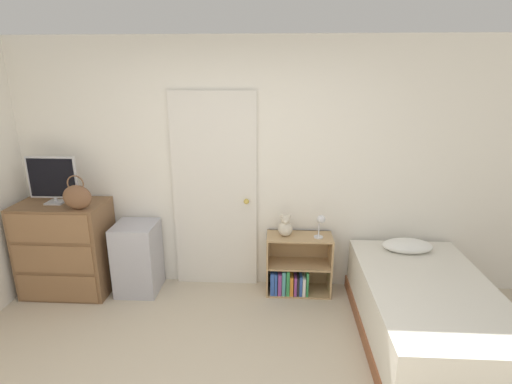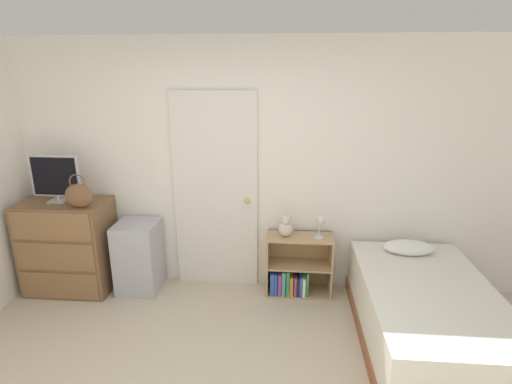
{
  "view_description": "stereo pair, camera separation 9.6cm",
  "coord_description": "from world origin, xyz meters",
  "px_view_note": "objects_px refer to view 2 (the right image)",
  "views": [
    {
      "loc": [
        0.43,
        -1.86,
        2.22
      ],
      "look_at": [
        0.22,
        1.8,
        1.11
      ],
      "focal_mm": 28.0,
      "sensor_mm": 36.0,
      "label": 1
    },
    {
      "loc": [
        0.52,
        -1.85,
        2.22
      ],
      "look_at": [
        0.22,
        1.8,
        1.11
      ],
      "focal_mm": 28.0,
      "sensor_mm": 36.0,
      "label": 2
    }
  ],
  "objects_px": {
    "dresser": "(69,246)",
    "teddy_bear": "(286,227)",
    "bed": "(426,316)",
    "handbag": "(79,195)",
    "tv": "(55,178)",
    "bookshelf": "(294,272)",
    "desk_lamp": "(321,223)",
    "storage_bin": "(139,256)"
  },
  "relations": [
    {
      "from": "storage_bin",
      "to": "bookshelf",
      "type": "xyz_separation_m",
      "value": [
        1.62,
        0.06,
        -0.14
      ]
    },
    {
      "from": "desk_lamp",
      "to": "dresser",
      "type": "bearing_deg",
      "value": -178.5
    },
    {
      "from": "dresser",
      "to": "teddy_bear",
      "type": "bearing_deg",
      "value": 2.76
    },
    {
      "from": "storage_bin",
      "to": "handbag",
      "type": "bearing_deg",
      "value": -155.32
    },
    {
      "from": "dresser",
      "to": "tv",
      "type": "height_order",
      "value": "tv"
    },
    {
      "from": "dresser",
      "to": "teddy_bear",
      "type": "distance_m",
      "value": 2.25
    },
    {
      "from": "tv",
      "to": "handbag",
      "type": "distance_m",
      "value": 0.38
    },
    {
      "from": "bed",
      "to": "desk_lamp",
      "type": "bearing_deg",
      "value": 139.92
    },
    {
      "from": "dresser",
      "to": "handbag",
      "type": "relative_size",
      "value": 2.89
    },
    {
      "from": "storage_bin",
      "to": "bed",
      "type": "relative_size",
      "value": 0.41
    },
    {
      "from": "bookshelf",
      "to": "teddy_bear",
      "type": "relative_size",
      "value": 2.94
    },
    {
      "from": "teddy_bear",
      "to": "bed",
      "type": "height_order",
      "value": "teddy_bear"
    },
    {
      "from": "tv",
      "to": "teddy_bear",
      "type": "relative_size",
      "value": 2.18
    },
    {
      "from": "tv",
      "to": "desk_lamp",
      "type": "relative_size",
      "value": 2.03
    },
    {
      "from": "dresser",
      "to": "tv",
      "type": "relative_size",
      "value": 1.97
    },
    {
      "from": "tv",
      "to": "bookshelf",
      "type": "xyz_separation_m",
      "value": [
        2.38,
        0.09,
        -0.98
      ]
    },
    {
      "from": "tv",
      "to": "bookshelf",
      "type": "bearing_deg",
      "value": 2.22
    },
    {
      "from": "bed",
      "to": "handbag",
      "type": "bearing_deg",
      "value": 171.28
    },
    {
      "from": "storage_bin",
      "to": "desk_lamp",
      "type": "bearing_deg",
      "value": 0.63
    },
    {
      "from": "handbag",
      "to": "storage_bin",
      "type": "bearing_deg",
      "value": 24.68
    },
    {
      "from": "bookshelf",
      "to": "bed",
      "type": "bearing_deg",
      "value": -34.49
    },
    {
      "from": "tv",
      "to": "storage_bin",
      "type": "bearing_deg",
      "value": 2.44
    },
    {
      "from": "storage_bin",
      "to": "teddy_bear",
      "type": "bearing_deg",
      "value": 2.29
    },
    {
      "from": "storage_bin",
      "to": "desk_lamp",
      "type": "xyz_separation_m",
      "value": [
        1.86,
        0.02,
        0.43
      ]
    },
    {
      "from": "storage_bin",
      "to": "bookshelf",
      "type": "height_order",
      "value": "storage_bin"
    },
    {
      "from": "desk_lamp",
      "to": "bookshelf",
      "type": "bearing_deg",
      "value": 170.95
    },
    {
      "from": "storage_bin",
      "to": "desk_lamp",
      "type": "distance_m",
      "value": 1.91
    },
    {
      "from": "storage_bin",
      "to": "bed",
      "type": "distance_m",
      "value": 2.79
    },
    {
      "from": "handbag",
      "to": "teddy_bear",
      "type": "height_order",
      "value": "handbag"
    },
    {
      "from": "dresser",
      "to": "handbag",
      "type": "height_order",
      "value": "handbag"
    },
    {
      "from": "bookshelf",
      "to": "handbag",
      "type": "bearing_deg",
      "value": -172.69
    },
    {
      "from": "storage_bin",
      "to": "desk_lamp",
      "type": "height_order",
      "value": "desk_lamp"
    },
    {
      "from": "handbag",
      "to": "bookshelf",
      "type": "xyz_separation_m",
      "value": [
        2.06,
        0.26,
        -0.86
      ]
    },
    {
      "from": "desk_lamp",
      "to": "bed",
      "type": "height_order",
      "value": "desk_lamp"
    },
    {
      "from": "bed",
      "to": "dresser",
      "type": "bearing_deg",
      "value": 169.41
    },
    {
      "from": "handbag",
      "to": "storage_bin",
      "type": "relative_size",
      "value": 0.45
    },
    {
      "from": "tv",
      "to": "teddy_bear",
      "type": "height_order",
      "value": "tv"
    },
    {
      "from": "dresser",
      "to": "desk_lamp",
      "type": "height_order",
      "value": "dresser"
    },
    {
      "from": "teddy_bear",
      "to": "desk_lamp",
      "type": "xyz_separation_m",
      "value": [
        0.34,
        -0.04,
        0.07
      ]
    },
    {
      "from": "tv",
      "to": "bed",
      "type": "height_order",
      "value": "tv"
    },
    {
      "from": "teddy_bear",
      "to": "bed",
      "type": "distance_m",
      "value": 1.47
    },
    {
      "from": "bookshelf",
      "to": "desk_lamp",
      "type": "height_order",
      "value": "desk_lamp"
    }
  ]
}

